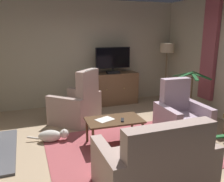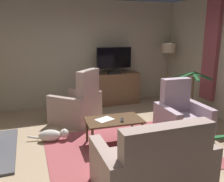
{
  "view_description": "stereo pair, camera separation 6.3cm",
  "coord_description": "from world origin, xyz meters",
  "views": [
    {
      "loc": [
        -1.52,
        -3.57,
        1.98
      ],
      "look_at": [
        -0.04,
        0.45,
        0.92
      ],
      "focal_mm": 38.56,
      "sensor_mm": 36.0,
      "label": 1
    },
    {
      "loc": [
        -1.46,
        -3.6,
        1.98
      ],
      "look_at": [
        -0.04,
        0.45,
        0.92
      ],
      "focal_mm": 38.56,
      "sensor_mm": 36.0,
      "label": 2
    }
  ],
  "objects": [
    {
      "name": "ground_plane",
      "position": [
        0.0,
        0.0,
        -0.02
      ],
      "size": [
        5.99,
        6.25,
        0.04
      ],
      "primitive_type": "cube",
      "color": "tan"
    },
    {
      "name": "tv_cabinet",
      "position": [
        0.73,
        2.53,
        0.42
      ],
      "size": [
        1.39,
        0.5,
        0.88
      ],
      "color": "#4A3523",
      "rests_on": "ground_plane"
    },
    {
      "name": "television",
      "position": [
        0.73,
        2.47,
        1.25
      ],
      "size": [
        0.96,
        0.2,
        0.7
      ],
      "color": "black",
      "rests_on": "tv_cabinet"
    },
    {
      "name": "tv_remote",
      "position": [
        0.01,
        0.05,
        0.49
      ],
      "size": [
        0.11,
        0.18,
        0.02
      ],
      "primitive_type": "cube",
      "rotation": [
        0.0,
        0.0,
        1.17
      ],
      "color": "black",
      "rests_on": "coffee_table"
    },
    {
      "name": "rug_central",
      "position": [
        0.04,
        -0.12,
        0.01
      ],
      "size": [
        2.68,
        2.07,
        0.01
      ],
      "primitive_type": "cube",
      "color": "#9E474C",
      "rests_on": "ground_plane"
    },
    {
      "name": "folded_newspaper",
      "position": [
        -0.27,
        0.2,
        0.48
      ],
      "size": [
        0.36,
        0.31,
        0.01
      ],
      "primitive_type": "cube",
      "rotation": [
        0.0,
        0.0,
        0.37
      ],
      "color": "silver",
      "rests_on": "coffee_table"
    },
    {
      "name": "armchair_angled_to_table",
      "position": [
        -0.49,
        1.48,
        0.37
      ],
      "size": [
        1.26,
        1.26,
        1.22
      ],
      "color": "#A3897F",
      "rests_on": "ground_plane"
    },
    {
      "name": "coffee_table",
      "position": [
        -0.11,
        0.16,
        0.42
      ],
      "size": [
        1.01,
        0.61,
        0.47
      ],
      "color": "#4C331E",
      "rests_on": "ground_plane"
    },
    {
      "name": "wall_back",
      "position": [
        0.0,
        2.88,
        1.4
      ],
      "size": [
        5.99,
        0.1,
        2.8
      ],
      "primitive_type": "cube",
      "color": "#B2A88E",
      "rests_on": "ground_plane"
    },
    {
      "name": "potted_plant_tall_palm_by_window",
      "position": [
        2.05,
        0.85,
        0.3
      ],
      "size": [
        0.98,
        0.82,
        1.11
      ],
      "color": "slate",
      "rests_on": "ground_plane"
    },
    {
      "name": "cat",
      "position": [
        -1.14,
        0.66,
        0.12
      ],
      "size": [
        0.74,
        0.32,
        0.24
      ],
      "color": "beige",
      "rests_on": "ground_plane"
    },
    {
      "name": "sofa_floral",
      "position": [
        -0.08,
        -1.22,
        0.33
      ],
      "size": [
        1.41,
        0.87,
        0.99
      ],
      "color": "#A3897F",
      "rests_on": "ground_plane"
    },
    {
      "name": "armchair_near_window",
      "position": [
        1.18,
        -0.02,
        0.35
      ],
      "size": [
        0.85,
        0.84,
        1.11
      ],
      "color": "#AD93A3",
      "rests_on": "ground_plane"
    },
    {
      "name": "curtain_panel_far",
      "position": [
        2.63,
        1.03,
        1.54
      ],
      "size": [
        0.1,
        0.44,
        2.35
      ],
      "primitive_type": "cube",
      "color": "#A34C56"
    },
    {
      "name": "floor_lamp",
      "position": [
        2.33,
        2.36,
        1.36
      ],
      "size": [
        0.39,
        0.39,
        1.66
      ],
      "color": "#4C4233",
      "rests_on": "ground_plane"
    }
  ]
}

